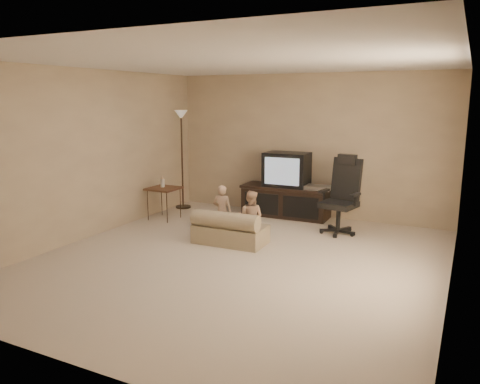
# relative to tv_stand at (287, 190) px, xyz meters

# --- Properties ---
(floor) EXTENTS (5.50, 5.50, 0.00)m
(floor) POSITION_rel_tv_stand_xyz_m (0.29, -2.49, -0.47)
(floor) COLOR beige
(floor) RESTS_ON ground
(room_shell) EXTENTS (5.50, 5.50, 5.50)m
(room_shell) POSITION_rel_tv_stand_xyz_m (0.29, -2.49, 1.04)
(room_shell) COLOR silver
(room_shell) RESTS_ON floor
(tv_stand) EXTENTS (1.61, 0.62, 1.14)m
(tv_stand) POSITION_rel_tv_stand_xyz_m (0.00, 0.00, 0.00)
(tv_stand) COLOR black
(tv_stand) RESTS_ON floor
(office_chair) EXTENTS (0.66, 0.69, 1.22)m
(office_chair) POSITION_rel_tv_stand_xyz_m (1.13, -0.62, -0.04)
(office_chair) COLOR black
(office_chair) RESTS_ON floor
(side_table) EXTENTS (0.50, 0.50, 0.75)m
(side_table) POSITION_rel_tv_stand_xyz_m (-1.84, -1.14, 0.06)
(side_table) COLOR brown
(side_table) RESTS_ON floor
(floor_lamp) EXTENTS (0.29, 0.29, 1.86)m
(floor_lamp) POSITION_rel_tv_stand_xyz_m (-2.01, -0.28, 0.88)
(floor_lamp) COLOR black
(floor_lamp) RESTS_ON floor
(child_sofa) EXTENTS (1.04, 0.60, 0.50)m
(child_sofa) POSITION_rel_tv_stand_xyz_m (-0.16, -1.91, -0.27)
(child_sofa) COLOR gray
(child_sofa) RESTS_ON floor
(toddler_left) EXTENTS (0.33, 0.26, 0.80)m
(toddler_left) POSITION_rel_tv_stand_xyz_m (-0.41, -1.65, -0.07)
(toddler_left) COLOR tan
(toddler_left) RESTS_ON floor
(toddler_right) EXTENTS (0.39, 0.23, 0.78)m
(toddler_right) POSITION_rel_tv_stand_xyz_m (0.11, -1.76, -0.08)
(toddler_right) COLOR tan
(toddler_right) RESTS_ON floor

